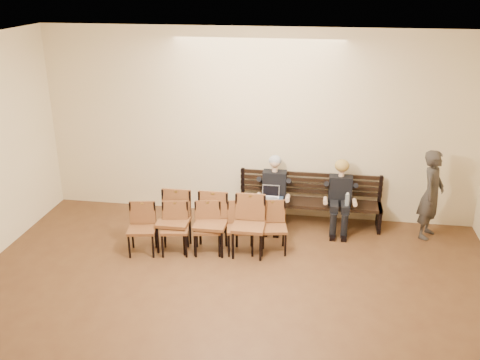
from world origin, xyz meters
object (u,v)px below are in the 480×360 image
object	(u,v)px
bag	(220,221)
chair_row_back	(208,229)
seated_woman	(340,199)
chair_row_front	(211,224)
bench	(309,213)
laptop	(270,200)
water_bottle	(347,206)
passerby	(432,188)
seated_man	(274,193)

from	to	relation	value
bag	chair_row_back	world-z (taller)	chair_row_back
seated_woman	chair_row_back	world-z (taller)	seated_woman
chair_row_front	chair_row_back	bearing A→B (deg)	-137.34
bag	bench	bearing A→B (deg)	15.15
laptop	chair_row_front	size ratio (longest dim) A/B	0.18
water_bottle	passerby	world-z (taller)	passerby
bench	laptop	bearing A→B (deg)	-155.78
seated_woman	chair_row_front	bearing A→B (deg)	-150.96
chair_row_front	bag	bearing A→B (deg)	90.39
seated_man	bag	size ratio (longest dim) A/B	3.36
seated_woman	passerby	xyz separation A→B (m)	(1.54, -0.03, 0.32)
seated_woman	bag	xyz separation A→B (m)	(-2.12, -0.31, -0.45)
seated_man	laptop	world-z (taller)	seated_man
water_bottle	chair_row_back	distance (m)	2.47
laptop	chair_row_front	distance (m)	1.32
water_bottle	bag	size ratio (longest dim) A/B	0.64
chair_row_back	chair_row_front	bearing A→B (deg)	32.62
seated_woman	laptop	world-z (taller)	seated_woman
bag	passerby	size ratio (longest dim) A/B	0.21
bench	chair_row_front	xyz separation A→B (m)	(-1.57, -1.29, 0.27)
bench	seated_man	world-z (taller)	seated_man
passerby	chair_row_front	xyz separation A→B (m)	(-3.65, -1.14, -0.42)
bench	chair_row_back	bearing A→B (deg)	-140.44
laptop	chair_row_back	size ratio (longest dim) A/B	0.12
bench	seated_woman	xyz separation A→B (m)	(0.54, -0.12, 0.37)
chair_row_back	water_bottle	bearing A→B (deg)	12.77
seated_man	chair_row_back	distance (m)	1.56
water_bottle	seated_woman	bearing A→B (deg)	115.91
seated_woman	water_bottle	xyz separation A→B (m)	(0.12, -0.24, -0.02)
passerby	chair_row_front	world-z (taller)	passerby
bag	chair_row_front	distance (m)	0.93
seated_woman	seated_man	bearing A→B (deg)	180.00
bench	chair_row_front	size ratio (longest dim) A/B	1.47
bench	seated_woman	size ratio (longest dim) A/B	2.20
laptop	water_bottle	distance (m)	1.35
seated_man	chair_row_back	world-z (taller)	seated_man
seated_woman	bag	size ratio (longest dim) A/B	3.14
seated_man	bag	world-z (taller)	seated_man
bench	passerby	bearing A→B (deg)	-4.05
chair_row_back	bag	bearing A→B (deg)	77.60
laptop	chair_row_front	world-z (taller)	chair_row_front
water_bottle	bag	bearing A→B (deg)	-178.29
bench	laptop	distance (m)	0.83
seated_woman	chair_row_front	world-z (taller)	seated_woman
seated_man	bag	distance (m)	1.10
passerby	chair_row_back	size ratio (longest dim) A/B	0.70
water_bottle	chair_row_back	xyz separation A→B (m)	(-2.27, -0.97, -0.15)
water_bottle	bag	distance (m)	2.28
laptop	bag	bearing A→B (deg)	-172.61
chair_row_back	passerby	bearing A→B (deg)	7.37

